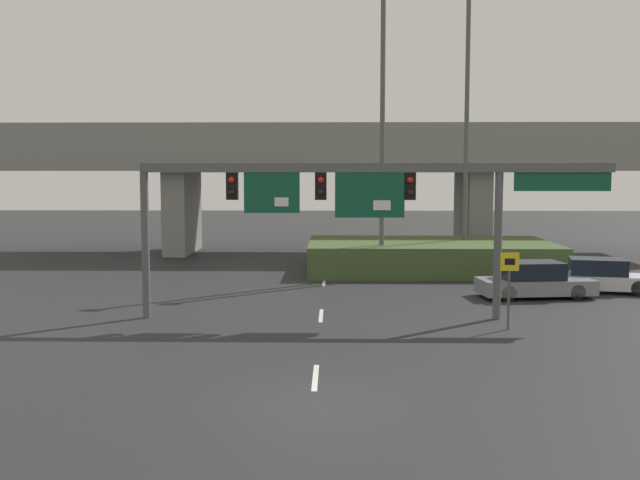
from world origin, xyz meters
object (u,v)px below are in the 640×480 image
speed_limit_sign (509,279)px  highway_light_pole_far (382,122)px  parked_sedan_near_right (534,281)px  signal_gantry (358,192)px  parked_sedan_mid_right (600,276)px  highway_light_pole_near (467,101)px

speed_limit_sign → highway_light_pole_far: bearing=105.1°
highway_light_pole_far → parked_sedan_near_right: (5.86, -6.12, -6.86)m
parked_sedan_near_right → signal_gantry: bearing=-155.0°
parked_sedan_near_right → parked_sedan_mid_right: parked_sedan_near_right is taller
highway_light_pole_far → parked_sedan_near_right: highway_light_pole_far is taller
highway_light_pole_near → signal_gantry: bearing=-114.0°
speed_limit_sign → parked_sedan_mid_right: 9.73m
signal_gantry → highway_light_pole_near: bearing=66.0°
parked_sedan_near_right → highway_light_pole_far: bearing=127.0°
signal_gantry → speed_limit_sign: 5.86m
signal_gantry → parked_sedan_near_right: bearing=31.8°
signal_gantry → highway_light_pole_near: (6.09, 13.67, 4.32)m
parked_sedan_mid_right → signal_gantry: bearing=-137.8°
speed_limit_sign → highway_light_pole_near: 17.03m
highway_light_pole_near → parked_sedan_near_right: bearing=-82.1°
highway_light_pole_near → highway_light_pole_far: highway_light_pole_near is taller
signal_gantry → parked_sedan_near_right: (7.36, 4.55, -3.77)m
speed_limit_sign → parked_sedan_near_right: bearing=68.4°
highway_light_pole_near → parked_sedan_near_right: size_ratio=3.51×
highway_light_pole_far → parked_sedan_mid_right: 12.29m
highway_light_pole_near → parked_sedan_mid_right: 12.01m
parked_sedan_near_right → parked_sedan_mid_right: bearing=17.9°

